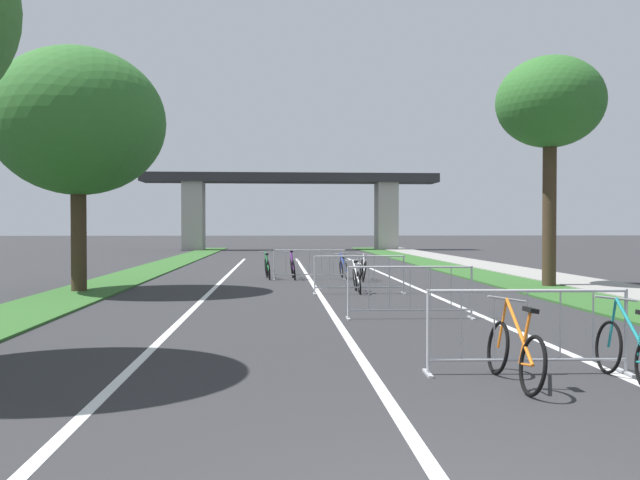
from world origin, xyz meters
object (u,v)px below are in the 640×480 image
bicycle_blue_2 (344,269)px  crowd_barrier_third (359,275)px  bicycle_purple_4 (293,268)px  tree_right_oak_near (550,105)px  tree_left_oak_mid (78,122)px  bicycle_silver_3 (363,269)px  bicycle_teal_1 (629,351)px  bicycle_green_5 (267,268)px  bicycle_orange_6 (515,352)px  crowd_barrier_nearest (527,332)px  bicycle_white_0 (357,280)px  crowd_barrier_fourth (310,265)px  crowd_barrier_second (410,293)px

bicycle_blue_2 → crowd_barrier_third: bearing=-95.7°
bicycle_purple_4 → tree_right_oak_near: bearing=-28.4°
tree_left_oak_mid → tree_right_oak_near: (13.76, 0.71, 0.78)m
crowd_barrier_third → bicycle_silver_3: 4.66m
bicycle_teal_1 → bicycle_green_5: bearing=106.6°
crowd_barrier_third → bicycle_orange_6: bearing=-87.4°
bicycle_silver_3 → bicycle_green_5: bearing=165.7°
crowd_barrier_nearest → bicycle_blue_2: (-0.70, 15.52, -0.17)m
crowd_barrier_third → tree_right_oak_near: bearing=15.3°
crowd_barrier_third → bicycle_white_0: size_ratio=1.54×
bicycle_purple_4 → bicycle_white_0: bearing=-74.2°
bicycle_green_5 → bicycle_blue_2: bearing=-7.3°
bicycle_purple_4 → bicycle_silver_3: bearing=-20.7°
bicycle_teal_1 → bicycle_purple_4: bearing=103.7°
bicycle_purple_4 → bicycle_green_5: (-0.90, 0.19, -0.00)m
bicycle_silver_3 → bicycle_green_5: bicycle_green_5 is taller
bicycle_white_0 → bicycle_blue_2: 5.15m
bicycle_silver_3 → bicycle_green_5: size_ratio=1.03×
tree_right_oak_near → bicycle_teal_1: size_ratio=4.26×
bicycle_purple_4 → bicycle_green_5: bicycle_purple_4 is taller
bicycle_blue_2 → bicycle_orange_6: (0.35, -16.05, 0.02)m
crowd_barrier_nearest → tree_left_oak_mid: bearing=128.1°
crowd_barrier_third → bicycle_silver_3: crowd_barrier_third is taller
tree_right_oak_near → crowd_barrier_fourth: size_ratio=2.76×
crowd_barrier_third → bicycle_white_0: bearing=95.4°
crowd_barrier_second → bicycle_purple_4: crowd_barrier_second is taller
bicycle_green_5 → crowd_barrier_third: bearing=-70.8°
bicycle_white_0 → tree_left_oak_mid: bearing=176.2°
crowd_barrier_fourth → bicycle_teal_1: bearing=-79.3°
crowd_barrier_third → bicycle_teal_1: bearing=-80.1°
bicycle_purple_4 → bicycle_orange_6: size_ratio=1.01×
crowd_barrier_second → crowd_barrier_fourth: bearing=98.5°
bicycle_blue_2 → tree_right_oak_near: bearing=-37.7°
tree_left_oak_mid → bicycle_silver_3: 10.20m
tree_right_oak_near → bicycle_blue_2: size_ratio=4.46×
bicycle_blue_2 → bicycle_teal_1: bearing=-88.3°
crowd_barrier_second → bicycle_silver_3: bearing=88.1°
crowd_barrier_third → bicycle_white_0: 0.39m
bicycle_teal_1 → bicycle_purple_4: (-3.52, 15.92, 0.01)m
tree_left_oak_mid → crowd_barrier_third: size_ratio=2.69×
tree_left_oak_mid → bicycle_orange_6: tree_left_oak_mid is taller
bicycle_blue_2 → crowd_barrier_nearest: bearing=-91.8°
crowd_barrier_third → crowd_barrier_second: bearing=-85.7°
crowd_barrier_nearest → bicycle_green_5: 15.96m
tree_right_oak_near → bicycle_silver_3: tree_right_oak_near is taller
tree_left_oak_mid → bicycle_blue_2: tree_left_oak_mid is taller
crowd_barrier_second → bicycle_silver_3: 9.61m
tree_right_oak_near → crowd_barrier_fourth: tree_right_oak_near is taller
crowd_barrier_nearest → bicycle_white_0: 10.41m
crowd_barrier_nearest → crowd_barrier_second: 5.03m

